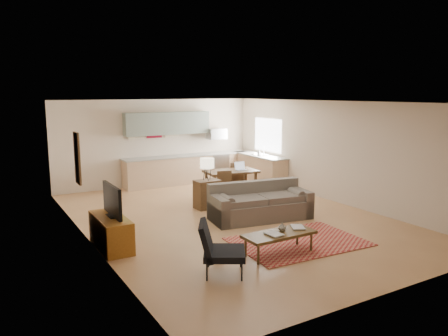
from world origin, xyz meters
TOP-DOWN VIEW (x-y plane):
  - room at (0.00, 0.00)m, footprint 9.00×9.00m
  - kitchen_counter_back at (0.90, 4.18)m, footprint 4.26×0.64m
  - kitchen_counter_right at (2.93, 3.00)m, footprint 0.64×2.26m
  - kitchen_range at (2.00, 4.18)m, footprint 0.62×0.62m
  - kitchen_microwave at (2.00, 4.20)m, footprint 0.62×0.40m
  - upper_cabinets at (0.30, 4.33)m, footprint 2.80×0.34m
  - window_right at (3.23, 3.00)m, footprint 0.02×1.40m
  - wall_art_left at (-3.21, 0.90)m, footprint 0.06×0.42m
  - triptych at (-0.10, 4.47)m, footprint 1.70×0.04m
  - rug at (0.29, -2.11)m, footprint 2.59×1.87m
  - sofa at (0.56, -0.42)m, footprint 2.55×1.41m
  - coffee_table at (-0.44, -2.43)m, footprint 1.38×0.56m
  - book_a at (-0.72, -2.49)m, footprint 0.29×0.36m
  - book_b at (-0.06, -2.32)m, footprint 0.49×0.50m
  - vase at (-0.34, -2.38)m, footprint 0.20×0.20m
  - armchair at (-1.74, -2.68)m, footprint 1.05×1.05m
  - tv_credenza at (-2.98, -0.54)m, footprint 0.51×1.32m
  - tv at (-2.93, -0.54)m, footprint 0.10×1.01m
  - console_table at (-0.04, 1.07)m, footprint 0.64×0.44m
  - table_lamp at (-0.04, 1.07)m, footprint 0.37×0.37m
  - dining_table at (1.17, 1.91)m, footprint 1.53×0.98m
  - dining_chair_near at (0.67, 1.33)m, footprint 0.49×0.50m
  - dining_chair_far at (1.67, 2.49)m, footprint 0.49×0.51m
  - laptop at (1.46, 1.81)m, footprint 0.33×0.26m
  - soap_bottle at (2.83, 2.90)m, footprint 0.13×0.13m

SIDE VIEW (x-z plane):
  - rug at x=0.29m, z-range 0.00..0.02m
  - coffee_table at x=-0.44m, z-range 0.00..0.41m
  - tv_credenza at x=-2.98m, z-range 0.00..0.61m
  - console_table at x=-0.04m, z-range 0.00..0.73m
  - dining_table at x=1.17m, z-range 0.00..0.74m
  - dining_chair_near at x=0.67m, z-range 0.00..0.84m
  - book_b at x=-0.06m, z-range 0.41..0.43m
  - sofa at x=0.56m, z-range 0.00..0.84m
  - book_a at x=-0.72m, z-range 0.41..0.44m
  - dining_chair_far at x=1.67m, z-range 0.00..0.87m
  - armchair at x=-1.74m, z-range 0.00..0.88m
  - kitchen_range at x=2.00m, z-range 0.00..0.90m
  - kitchen_counter_back at x=0.90m, z-range 0.00..0.92m
  - kitchen_counter_right at x=2.93m, z-range 0.00..0.92m
  - vase at x=-0.34m, z-range 0.41..0.57m
  - laptop at x=1.46m, z-range 0.74..0.97m
  - tv at x=-2.93m, z-range 0.61..1.21m
  - soap_bottle at x=2.83m, z-range 0.92..1.11m
  - table_lamp at x=-0.04m, z-range 0.73..1.31m
  - room at x=0.00m, z-range -3.15..5.85m
  - kitchen_microwave at x=2.00m, z-range 1.38..1.73m
  - window_right at x=3.23m, z-range 1.02..2.08m
  - wall_art_left at x=-3.21m, z-range 1.00..2.10m
  - triptych at x=-0.10m, z-range 1.50..2.00m
  - upper_cabinets at x=0.30m, z-range 1.60..2.30m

